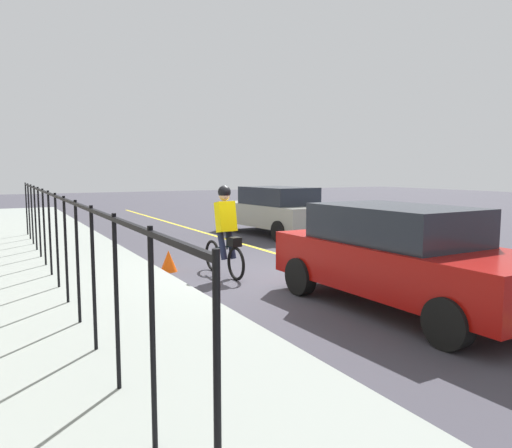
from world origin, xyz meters
The scene contains 8 objects.
ground_plane centered at (0.00, 0.00, 0.00)m, with size 80.00×80.00×0.00m, color #3B3942.
lane_line_centre centered at (0.00, -1.60, 0.00)m, with size 36.00×0.12×0.01m, color yellow.
sidewalk centered at (0.00, 3.40, 0.07)m, with size 40.00×3.20×0.15m, color gray.
iron_fence centered at (1.00, 3.80, 1.24)m, with size 14.41×0.04×1.60m.
cyclist_lead centered at (0.49, 0.66, 0.91)m, with size 1.71×0.37×1.83m.
patrol_sedan centered at (5.49, -3.48, 0.82)m, with size 4.52×2.18×1.58m.
parked_sedan_rear centered at (-2.88, -0.74, 0.82)m, with size 4.46×2.05×1.58m.
traffic_cone_near centered at (1.48, 1.52, 0.23)m, with size 0.36×0.36×0.45m, color #F6500A.
Camera 1 is at (-8.32, 4.74, 2.12)m, focal length 34.34 mm.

